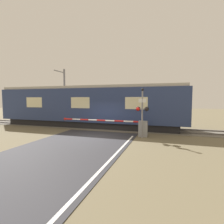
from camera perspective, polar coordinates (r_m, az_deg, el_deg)
The scene contains 6 objects.
ground_plane at distance 12.36m, azimuth -6.32°, elevation -8.02°, with size 80.00×80.00×0.00m, color #6B6047.
track_bed at distance 15.92m, azimuth -0.58°, elevation -5.11°, with size 36.00×3.20×0.13m.
train at distance 16.57m, azimuth -8.07°, elevation 1.91°, with size 17.70×2.79×3.80m.
crossing_barrier at distance 12.50m, azimuth 7.14°, elevation -4.84°, with size 6.66×0.44×1.12m.
signal_post at distance 11.87m, azimuth 9.84°, elevation 0.68°, with size 0.87×0.26×3.34m.
catenary_pole at distance 20.33m, azimuth -15.30°, elevation 5.53°, with size 0.20×1.90×5.93m.
Camera 1 is at (4.95, -11.01, 2.65)m, focal length 28.00 mm.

